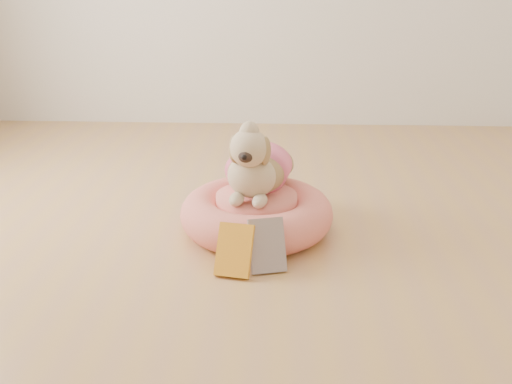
{
  "coord_description": "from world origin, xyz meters",
  "views": [
    {
      "loc": [
        0.28,
        -2.01,
        1.06
      ],
      "look_at": [
        0.17,
        0.24,
        0.2
      ],
      "focal_mm": 40.0,
      "sensor_mm": 36.0,
      "label": 1
    }
  ],
  "objects_px": {
    "dog": "(256,153)",
    "pet_bed": "(257,213)",
    "book_white": "(267,245)",
    "book_yellow": "(234,250)"
  },
  "relations": [
    {
      "from": "dog",
      "to": "book_white",
      "type": "bearing_deg",
      "value": -71.73
    },
    {
      "from": "book_white",
      "to": "pet_bed",
      "type": "bearing_deg",
      "value": 85.06
    },
    {
      "from": "pet_bed",
      "to": "book_white",
      "type": "height_order",
      "value": "book_white"
    },
    {
      "from": "pet_bed",
      "to": "book_white",
      "type": "distance_m",
      "value": 0.35
    },
    {
      "from": "dog",
      "to": "pet_bed",
      "type": "bearing_deg",
      "value": -76.99
    },
    {
      "from": "pet_bed",
      "to": "dog",
      "type": "relative_size",
      "value": 1.38
    },
    {
      "from": "book_yellow",
      "to": "book_white",
      "type": "height_order",
      "value": "book_white"
    },
    {
      "from": "dog",
      "to": "book_white",
      "type": "distance_m",
      "value": 0.45
    },
    {
      "from": "pet_bed",
      "to": "dog",
      "type": "distance_m",
      "value": 0.27
    },
    {
      "from": "pet_bed",
      "to": "book_yellow",
      "type": "height_order",
      "value": "book_yellow"
    }
  ]
}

